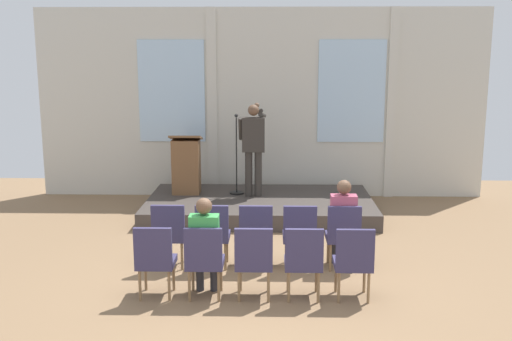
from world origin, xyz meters
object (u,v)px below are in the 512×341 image
speaker (253,143)px  audience_r1_c1 (205,242)px  chair_r0_c1 (213,232)px  chair_r0_c4 (343,233)px  chair_r1_c0 (155,257)px  chair_r1_c1 (204,257)px  chair_r1_c2 (254,258)px  chair_r0_c2 (256,232)px  lectern (186,165)px  chair_r0_c3 (300,232)px  chair_r1_c4 (354,259)px  chair_r1_c3 (304,258)px  mic_stand (237,177)px  audience_r0_c4 (343,219)px  chair_r0_c0 (170,231)px

speaker → audience_r1_c1: 4.17m
chair_r0_c1 → audience_r1_c1: bearing=-90.0°
chair_r0_c4 → chair_r1_c0: same height
chair_r0_c1 → chair_r1_c1: 1.08m
chair_r1_c2 → chair_r0_c2: bearing=90.0°
chair_r1_c0 → chair_r1_c1: 0.61m
audience_r1_c1 → lectern: bearing=100.9°
chair_r1_c1 → audience_r1_c1: 0.19m
lectern → chair_r1_c0: bearing=-87.2°
chair_r0_c3 → chair_r1_c0: 2.12m
chair_r1_c1 → chair_r1_c4: 1.82m
chair_r0_c1 → chair_r0_c2: same height
chair_r0_c1 → chair_r0_c4: same height
chair_r1_c3 → chair_r0_c3: bearing=90.0°
speaker → mic_stand: size_ratio=1.12×
mic_stand → audience_r0_c4: bearing=-62.3°
chair_r0_c1 → chair_r0_c4: (1.82, 0.00, 0.00)m
lectern → chair_r1_c1: size_ratio=1.23×
audience_r0_c4 → chair_r0_c3: bearing=-172.1°
speaker → chair_r1_c2: speaker is taller
speaker → chair_r1_c4: (1.34, -4.18, -0.78)m
chair_r0_c0 → chair_r1_c1: size_ratio=1.00×
lectern → chair_r1_c3: 4.82m
chair_r1_c0 → audience_r0_c4: bearing=25.5°
lectern → mic_stand: bearing=-0.8°
audience_r1_c1 → audience_r0_c4: bearing=30.5°
speaker → audience_r1_c1: bearing=-96.7°
speaker → chair_r0_c3: 3.28m
chair_r0_c4 → audience_r0_c4: audience_r0_c4 is taller
chair_r0_c0 → chair_r1_c3: 2.12m
chair_r0_c4 → chair_r1_c2: same height
chair_r1_c1 → audience_r1_c1: audience_r1_c1 is taller
speaker → chair_r0_c3: speaker is taller
chair_r0_c4 → chair_r1_c1: same height
chair_r0_c3 → chair_r1_c0: bearing=-149.5°
chair_r0_c4 → chair_r0_c1: bearing=180.0°
chair_r0_c0 → chair_r0_c1: size_ratio=1.00×
lectern → chair_r0_c3: lectern is taller
lectern → chair_r1_c4: size_ratio=1.23×
speaker → mic_stand: (-0.33, 0.17, -0.68)m
chair_r0_c3 → chair_r0_c4: size_ratio=1.00×
chair_r1_c3 → audience_r0_c4: bearing=62.3°
chair_r0_c0 → chair_r0_c4: size_ratio=1.00×
audience_r1_c1 → chair_r1_c4: size_ratio=1.35×
chair_r1_c2 → chair_r1_c1: bearing=180.0°
chair_r1_c0 → speaker: bearing=75.4°
chair_r0_c0 → chair_r0_c4: 2.43m
chair_r1_c3 → chair_r1_c4: bearing=0.0°
chair_r0_c3 → chair_r0_c2: bearing=180.0°
chair_r0_c3 → chair_r1_c1: bearing=-138.5°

